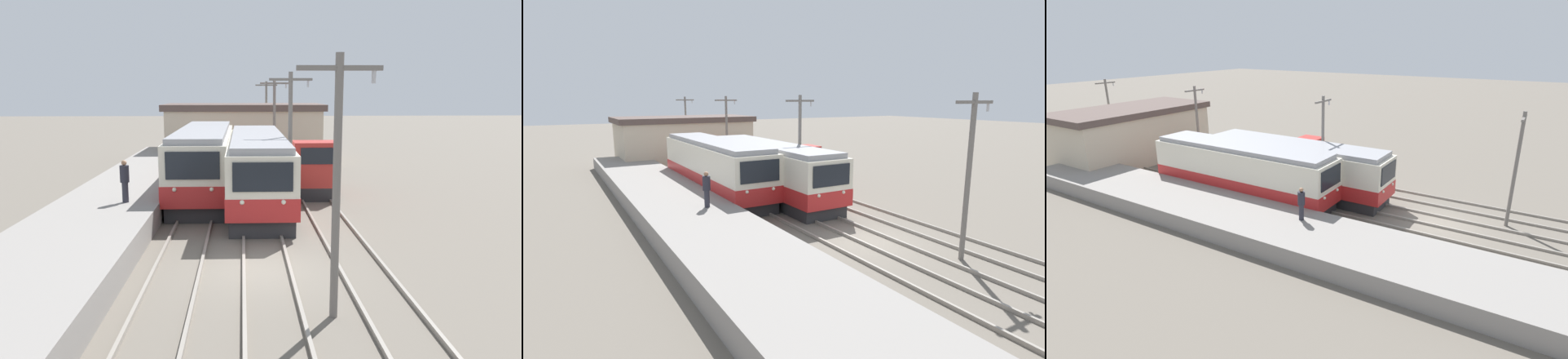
{
  "view_description": "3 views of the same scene",
  "coord_description": "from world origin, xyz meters",
  "views": [
    {
      "loc": [
        -0.55,
        -15.31,
        5.56
      ],
      "look_at": [
        0.27,
        7.05,
        1.65
      ],
      "focal_mm": 35.0,
      "sensor_mm": 36.0,
      "label": 1
    },
    {
      "loc": [
        -11.92,
        -12.96,
        6.19
      ],
      "look_at": [
        0.24,
        7.85,
        1.41
      ],
      "focal_mm": 28.0,
      "sensor_mm": 36.0,
      "label": 2
    },
    {
      "loc": [
        -21.85,
        -4.81,
        9.82
      ],
      "look_at": [
        -1.05,
        7.95,
        1.5
      ],
      "focal_mm": 28.0,
      "sensor_mm": 36.0,
      "label": 3
    }
  ],
  "objects": [
    {
      "name": "commuter_train_left",
      "position": [
        -2.6,
        11.95,
        1.67
      ],
      "size": [
        2.84,
        13.18,
        3.6
      ],
      "color": "#28282B",
      "rests_on": "ground"
    },
    {
      "name": "track_right",
      "position": [
        3.2,
        0.0,
        0.07
      ],
      "size": [
        1.54,
        60.0,
        0.14
      ],
      "color": "gray",
      "rests_on": "ground"
    },
    {
      "name": "shunting_locomotive",
      "position": [
        3.2,
        12.02,
        1.21
      ],
      "size": [
        2.4,
        5.21,
        3.0
      ],
      "color": "#28282B",
      "rests_on": "ground"
    },
    {
      "name": "track_left",
      "position": [
        -2.6,
        0.0,
        0.07
      ],
      "size": [
        1.54,
        60.0,
        0.14
      ],
      "color": "gray",
      "rests_on": "ground"
    },
    {
      "name": "catenary_mast_mid",
      "position": [
        1.71,
        8.4,
        3.53
      ],
      "size": [
        2.0,
        0.2,
        6.43
      ],
      "color": "slate",
      "rests_on": "ground"
    },
    {
      "name": "ground_plane",
      "position": [
        0.0,
        0.0,
        0.0
      ],
      "size": [
        200.0,
        200.0,
        0.0
      ],
      "primitive_type": "plane",
      "color": "#665E54"
    },
    {
      "name": "platform_left",
      "position": [
        -6.25,
        0.0,
        0.49
      ],
      "size": [
        4.5,
        54.0,
        0.97
      ],
      "primitive_type": "cube",
      "color": "gray",
      "rests_on": "ground"
    },
    {
      "name": "track_center",
      "position": [
        0.2,
        0.0,
        0.07
      ],
      "size": [
        1.54,
        60.0,
        0.14
      ],
      "color": "gray",
      "rests_on": "ground"
    },
    {
      "name": "station_building",
      "position": [
        -0.4,
        26.0,
        2.29
      ],
      "size": [
        12.6,
        6.3,
        4.53
      ],
      "color": "beige",
      "rests_on": "ground"
    },
    {
      "name": "person_on_platform",
      "position": [
        -5.43,
        5.62,
        1.94
      ],
      "size": [
        0.38,
        0.38,
        1.77
      ],
      "color": "#282833",
      "rests_on": "platform_left"
    },
    {
      "name": "catenary_mast_distant",
      "position": [
        1.71,
        32.12,
        3.53
      ],
      "size": [
        2.0,
        0.2,
        6.43
      ],
      "color": "slate",
      "rests_on": "ground"
    },
    {
      "name": "commuter_train_center",
      "position": [
        0.2,
        9.66,
        1.62
      ],
      "size": [
        2.84,
        13.34,
        3.46
      ],
      "color": "#28282B",
      "rests_on": "ground"
    },
    {
      "name": "catenary_mast_near",
      "position": [
        1.71,
        -3.47,
        3.53
      ],
      "size": [
        2.0,
        0.2,
        6.43
      ],
      "color": "slate",
      "rests_on": "ground"
    },
    {
      "name": "catenary_mast_far",
      "position": [
        1.71,
        20.26,
        3.53
      ],
      "size": [
        2.0,
        0.2,
        6.43
      ],
      "color": "slate",
      "rests_on": "ground"
    }
  ]
}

